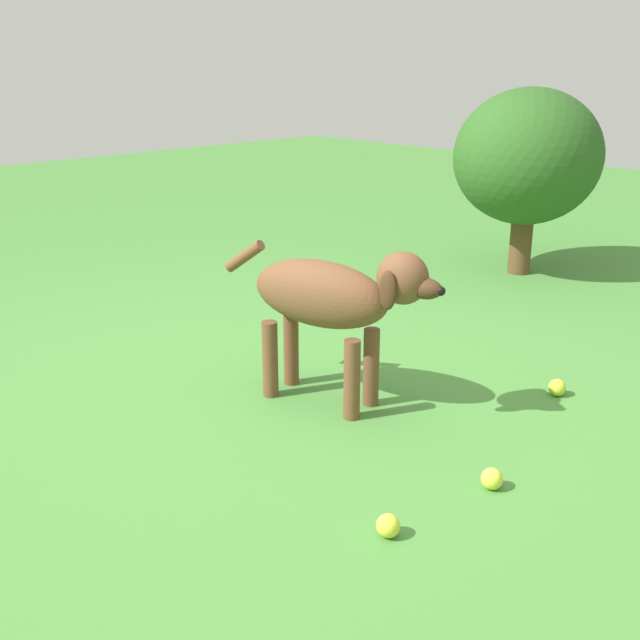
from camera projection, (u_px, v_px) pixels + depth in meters
name	position (u px, v px, depth m)	size (l,w,h in m)	color
ground	(245.00, 407.00, 2.88)	(14.00, 14.00, 0.00)	#478438
dog	(333.00, 299.00, 2.79)	(0.34, 0.89, 0.62)	brown
tennis_ball_0	(388.00, 526.00, 2.11)	(0.07, 0.07, 0.07)	yellow
tennis_ball_1	(557.00, 387.00, 2.97)	(0.07, 0.07, 0.07)	#C0D534
tennis_ball_2	(492.00, 479.00, 2.34)	(0.07, 0.07, 0.07)	#D3DC3E
shrub_near	(528.00, 157.00, 4.42)	(0.90, 0.81, 1.06)	brown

